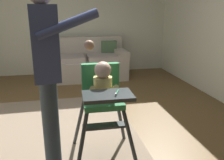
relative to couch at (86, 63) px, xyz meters
The scene contains 7 objects.
ground 2.45m from the couch, 99.35° to the right, with size 6.31×7.35×0.10m, color brown.
wall_far 1.15m from the couch, 127.12° to the left, with size 5.51×0.06×2.57m, color silver.
area_rug 2.58m from the couch, 104.54° to the right, with size 1.96×2.50×0.01m, color gray.
couch is the anchor object (origin of this frame).
high_chair 2.96m from the couch, 92.54° to the right, with size 0.63×0.74×0.97m.
adult_standing 3.11m from the couch, 101.41° to the right, with size 0.55×0.50×1.62m.
toy_ball 1.53m from the couch, 76.05° to the right, with size 0.18×0.18×0.18m, color orange.
Camera 1 is at (-0.07, -2.55, 1.39)m, focal length 37.43 mm.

